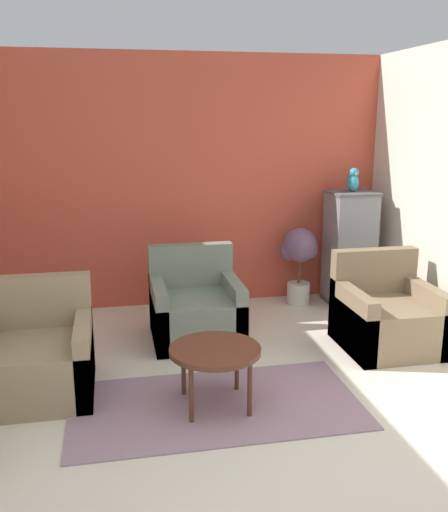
{
  "coord_description": "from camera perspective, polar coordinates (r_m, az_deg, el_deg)",
  "views": [
    {
      "loc": [
        -0.92,
        -2.8,
        2.12
      ],
      "look_at": [
        0.0,
        1.76,
        0.98
      ],
      "focal_mm": 40.0,
      "sensor_mm": 36.0,
      "label": 1
    }
  ],
  "objects": [
    {
      "name": "coffee_table",
      "position": [
        4.25,
        -0.89,
        -9.71
      ],
      "size": [
        0.68,
        0.68,
        0.47
      ],
      "color": "#512D1E",
      "rests_on": "ground_plane"
    },
    {
      "name": "area_rug",
      "position": [
        4.43,
        -0.87,
        -14.67
      ],
      "size": [
        2.17,
        1.15,
        0.01
      ],
      "color": "gray",
      "rests_on": "ground_plane"
    },
    {
      "name": "armchair_right",
      "position": [
        5.57,
        15.94,
        -5.94
      ],
      "size": [
        0.84,
        0.84,
        0.87
      ],
      "color": "#7A664C",
      "rests_on": "ground_plane"
    },
    {
      "name": "birdcage",
      "position": [
        6.65,
        12.41,
        0.77
      ],
      "size": [
        0.5,
        0.5,
        1.3
      ],
      "color": "#555559",
      "rests_on": "ground_plane"
    },
    {
      "name": "wall_back_accent",
      "position": [
        6.44,
        -3.16,
        7.36
      ],
      "size": [
        4.44,
        0.06,
        2.79
      ],
      "color": "#C64C38",
      "rests_on": "ground_plane"
    },
    {
      "name": "ground_plane",
      "position": [
        3.63,
        5.92,
        -22.03
      ],
      "size": [
        20.0,
        20.0,
        0.0
      ],
      "primitive_type": "plane",
      "color": "beige",
      "rests_on": "ground"
    },
    {
      "name": "potted_plant",
      "position": [
        6.53,
        7.53,
        0.12
      ],
      "size": [
        0.43,
        0.39,
        0.89
      ],
      "color": "beige",
      "rests_on": "ground_plane"
    },
    {
      "name": "armchair_middle",
      "position": [
        5.57,
        -2.86,
        -5.42
      ],
      "size": [
        0.84,
        0.84,
        0.87
      ],
      "color": "slate",
      "rests_on": "ground_plane"
    },
    {
      "name": "armchair_left",
      "position": [
        4.72,
        -18.19,
        -9.77
      ],
      "size": [
        0.84,
        0.84,
        0.87
      ],
      "color": "#8E7A5B",
      "rests_on": "ground_plane"
    },
    {
      "name": "parrot",
      "position": [
        6.52,
        12.76,
        7.38
      ],
      "size": [
        0.12,
        0.22,
        0.27
      ],
      "color": "teal",
      "rests_on": "birdcage"
    }
  ]
}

